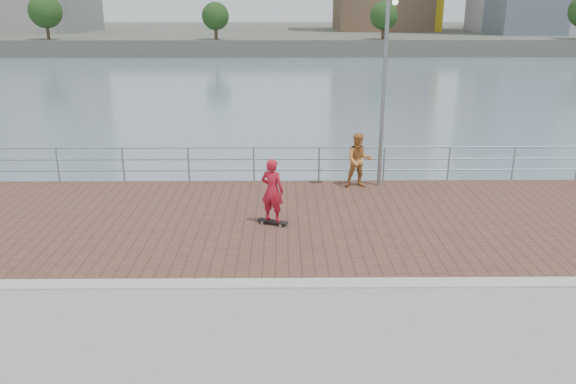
{
  "coord_description": "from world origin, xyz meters",
  "views": [
    {
      "loc": [
        -0.12,
        -10.04,
        5.3
      ],
      "look_at": [
        0.0,
        2.0,
        1.3
      ],
      "focal_mm": 35.0,
      "sensor_mm": 36.0,
      "label": 1
    }
  ],
  "objects_px": {
    "bystander": "(359,160)",
    "guardrail": "(286,160)",
    "skateboarder": "(272,191)",
    "street_lamp": "(389,44)"
  },
  "relations": [
    {
      "from": "bystander",
      "to": "guardrail",
      "type": "bearing_deg",
      "value": 161.29
    },
    {
      "from": "skateboarder",
      "to": "bystander",
      "type": "xyz_separation_m",
      "value": [
        2.58,
        3.08,
        -0.06
      ]
    },
    {
      "from": "street_lamp",
      "to": "bystander",
      "type": "relative_size",
      "value": 3.6
    },
    {
      "from": "guardrail",
      "to": "street_lamp",
      "type": "xyz_separation_m",
      "value": [
        2.86,
        -0.94,
        3.6
      ]
    },
    {
      "from": "bystander",
      "to": "street_lamp",
      "type": "bearing_deg",
      "value": -25.33
    },
    {
      "from": "skateboarder",
      "to": "bystander",
      "type": "bearing_deg",
      "value": -106.2
    },
    {
      "from": "street_lamp",
      "to": "bystander",
      "type": "height_order",
      "value": "street_lamp"
    },
    {
      "from": "skateboarder",
      "to": "bystander",
      "type": "distance_m",
      "value": 4.01
    },
    {
      "from": "guardrail",
      "to": "skateboarder",
      "type": "relative_size",
      "value": 23.96
    },
    {
      "from": "street_lamp",
      "to": "skateboarder",
      "type": "height_order",
      "value": "street_lamp"
    }
  ]
}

